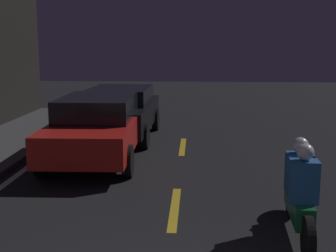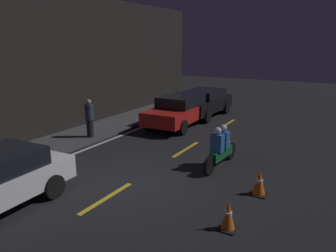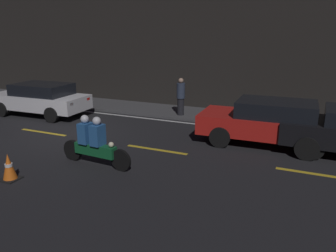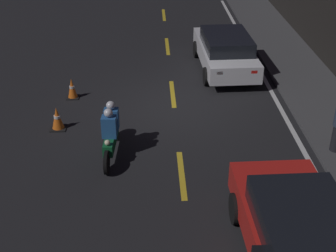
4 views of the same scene
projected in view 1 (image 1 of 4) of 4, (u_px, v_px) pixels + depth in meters
The scene contains 5 objects.
lane_dash_d at pixel (175, 208), 7.49m from camera, with size 2.00×0.14×0.01m.
lane_dash_e at pixel (183, 147), 11.91m from camera, with size 2.00×0.14×0.01m.
taxi_red at pixel (97, 126), 10.47m from camera, with size 4.29×1.97×1.42m.
van_black at pixel (119, 111), 12.91m from camera, with size 4.15×1.98×1.39m.
motorcycle at pixel (300, 193), 6.26m from camera, with size 2.21×0.40×1.36m.
Camera 1 is at (-3.63, -0.32, 2.62)m, focal length 50.00 mm.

